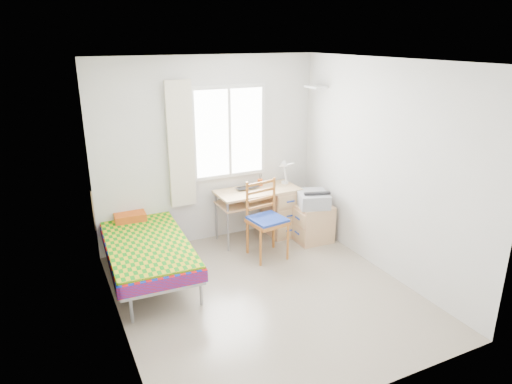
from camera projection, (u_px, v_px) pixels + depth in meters
floor at (265, 294)px, 5.28m from camera, size 3.50×3.50×0.00m
ceiling at (267, 61)px, 4.44m from camera, size 3.50×3.50×0.00m
wall_back at (209, 152)px, 6.35m from camera, size 3.20×0.00×3.20m
wall_left at (112, 211)px, 4.20m from camera, size 0.00×3.50×3.50m
wall_right at (384, 169)px, 5.52m from camera, size 0.00×3.50×3.50m
window at (229, 132)px, 6.37m from camera, size 1.10×0.04×1.30m
curtain at (181, 145)px, 6.07m from camera, size 0.35×0.05×1.70m
floating_shelf at (316, 87)px, 6.39m from camera, size 0.20×0.32×0.03m
bed at (145, 243)px, 5.59m from camera, size 1.03×2.06×0.87m
desk at (277, 209)px, 6.75m from camera, size 1.21×0.57×0.75m
chair at (266, 215)px, 6.04m from camera, size 0.51×0.51×1.04m
cabinet at (313, 223)px, 6.57m from camera, size 0.52×0.46×0.54m
printer at (313, 199)px, 6.46m from camera, size 0.53×0.58×0.20m
laptop at (249, 189)px, 6.51m from camera, size 0.38×0.27×0.03m
pen_cup at (260, 182)px, 6.68m from camera, size 0.08×0.08×0.10m
task_lamp at (285, 169)px, 6.58m from camera, size 0.23×0.32×0.41m
book at (241, 202)px, 6.49m from camera, size 0.22×0.26×0.02m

